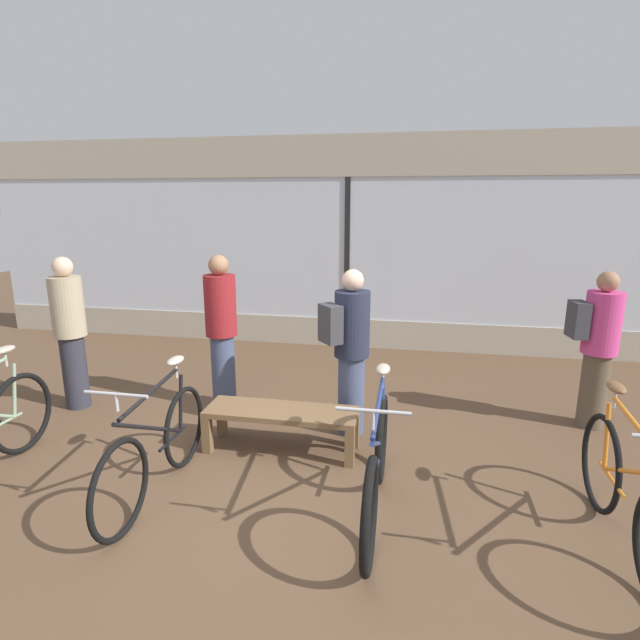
{
  "coord_description": "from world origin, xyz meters",
  "views": [
    {
      "loc": [
        1.03,
        -3.35,
        2.28
      ],
      "look_at": [
        0.0,
        2.03,
        0.95
      ],
      "focal_mm": 28.0,
      "sensor_mm": 36.0,
      "label": 1
    }
  ],
  "objects_px": {
    "bicycle_left": "(157,448)",
    "customer_near_rack": "(70,330)",
    "display_bench": "(281,417)",
    "customer_near_bench": "(221,329)",
    "customer_by_window": "(597,345)",
    "bicycle_right": "(377,467)",
    "customer_mid_floor": "(350,348)",
    "bicycle_far_right": "(627,495)"
  },
  "relations": [
    {
      "from": "bicycle_far_right",
      "to": "display_bench",
      "type": "bearing_deg",
      "value": 160.7
    },
    {
      "from": "bicycle_right",
      "to": "customer_near_bench",
      "type": "relative_size",
      "value": 1.03
    },
    {
      "from": "bicycle_right",
      "to": "customer_near_bench",
      "type": "bearing_deg",
      "value": 137.48
    },
    {
      "from": "customer_near_rack",
      "to": "customer_mid_floor",
      "type": "height_order",
      "value": "customer_near_rack"
    },
    {
      "from": "bicycle_left",
      "to": "bicycle_right",
      "type": "xyz_separation_m",
      "value": [
        1.7,
        0.04,
        0.0
      ]
    },
    {
      "from": "bicycle_left",
      "to": "customer_by_window",
      "type": "relative_size",
      "value": 1.05
    },
    {
      "from": "bicycle_right",
      "to": "customer_near_rack",
      "type": "height_order",
      "value": "customer_near_rack"
    },
    {
      "from": "display_bench",
      "to": "customer_by_window",
      "type": "xyz_separation_m",
      "value": [
        2.97,
        1.09,
        0.53
      ]
    },
    {
      "from": "bicycle_left",
      "to": "customer_near_bench",
      "type": "bearing_deg",
      "value": 94.39
    },
    {
      "from": "bicycle_far_right",
      "to": "customer_near_rack",
      "type": "distance_m",
      "value": 5.31
    },
    {
      "from": "bicycle_far_right",
      "to": "display_bench",
      "type": "height_order",
      "value": "bicycle_far_right"
    },
    {
      "from": "bicycle_left",
      "to": "display_bench",
      "type": "xyz_separation_m",
      "value": [
        0.76,
        0.88,
        -0.06
      ]
    },
    {
      "from": "bicycle_right",
      "to": "display_bench",
      "type": "distance_m",
      "value": 1.26
    },
    {
      "from": "bicycle_far_right",
      "to": "display_bench",
      "type": "distance_m",
      "value": 2.73
    },
    {
      "from": "customer_by_window",
      "to": "customer_mid_floor",
      "type": "bearing_deg",
      "value": -165.58
    },
    {
      "from": "customer_by_window",
      "to": "bicycle_left",
      "type": "bearing_deg",
      "value": -152.22
    },
    {
      "from": "customer_by_window",
      "to": "customer_mid_floor",
      "type": "distance_m",
      "value": 2.48
    },
    {
      "from": "customer_near_rack",
      "to": "bicycle_far_right",
      "type": "bearing_deg",
      "value": -15.78
    },
    {
      "from": "customer_near_rack",
      "to": "customer_mid_floor",
      "type": "relative_size",
      "value": 1.03
    },
    {
      "from": "customer_near_rack",
      "to": "customer_by_window",
      "type": "xyz_separation_m",
      "value": [
        5.49,
        0.55,
        -0.02
      ]
    },
    {
      "from": "display_bench",
      "to": "customer_mid_floor",
      "type": "distance_m",
      "value": 0.92
    },
    {
      "from": "bicycle_right",
      "to": "customer_near_rack",
      "type": "relative_size",
      "value": 1.04
    },
    {
      "from": "customer_by_window",
      "to": "customer_mid_floor",
      "type": "relative_size",
      "value": 0.98
    },
    {
      "from": "bicycle_right",
      "to": "display_bench",
      "type": "xyz_separation_m",
      "value": [
        -0.94,
        0.83,
        -0.06
      ]
    },
    {
      "from": "customer_near_rack",
      "to": "customer_mid_floor",
      "type": "xyz_separation_m",
      "value": [
        3.09,
        -0.07,
        -0.0
      ]
    },
    {
      "from": "bicycle_far_right",
      "to": "customer_mid_floor",
      "type": "height_order",
      "value": "customer_mid_floor"
    },
    {
      "from": "display_bench",
      "to": "customer_near_rack",
      "type": "xyz_separation_m",
      "value": [
        -2.52,
        0.54,
        0.56
      ]
    },
    {
      "from": "bicycle_far_right",
      "to": "customer_by_window",
      "type": "height_order",
      "value": "customer_by_window"
    },
    {
      "from": "customer_by_window",
      "to": "customer_near_bench",
      "type": "relative_size",
      "value": 0.94
    },
    {
      "from": "bicycle_left",
      "to": "customer_mid_floor",
      "type": "bearing_deg",
      "value": 45.35
    },
    {
      "from": "bicycle_right",
      "to": "bicycle_left",
      "type": "bearing_deg",
      "value": -178.51
    },
    {
      "from": "bicycle_right",
      "to": "customer_near_rack",
      "type": "bearing_deg",
      "value": 158.37
    },
    {
      "from": "customer_mid_floor",
      "to": "customer_near_rack",
      "type": "bearing_deg",
      "value": 178.71
    },
    {
      "from": "display_bench",
      "to": "bicycle_far_right",
      "type": "bearing_deg",
      "value": -19.3
    },
    {
      "from": "display_bench",
      "to": "customer_near_bench",
      "type": "height_order",
      "value": "customer_near_bench"
    },
    {
      "from": "bicycle_left",
      "to": "customer_near_rack",
      "type": "xyz_separation_m",
      "value": [
        -1.76,
        1.42,
        0.49
      ]
    },
    {
      "from": "customer_mid_floor",
      "to": "customer_near_bench",
      "type": "distance_m",
      "value": 1.51
    },
    {
      "from": "customer_by_window",
      "to": "customer_near_bench",
      "type": "height_order",
      "value": "customer_near_bench"
    },
    {
      "from": "customer_near_rack",
      "to": "customer_by_window",
      "type": "height_order",
      "value": "customer_near_rack"
    },
    {
      "from": "bicycle_left",
      "to": "customer_near_rack",
      "type": "distance_m",
      "value": 2.31
    },
    {
      "from": "customer_mid_floor",
      "to": "display_bench",
      "type": "bearing_deg",
      "value": -140.43
    },
    {
      "from": "display_bench",
      "to": "bicycle_right",
      "type": "bearing_deg",
      "value": -41.57
    }
  ]
}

